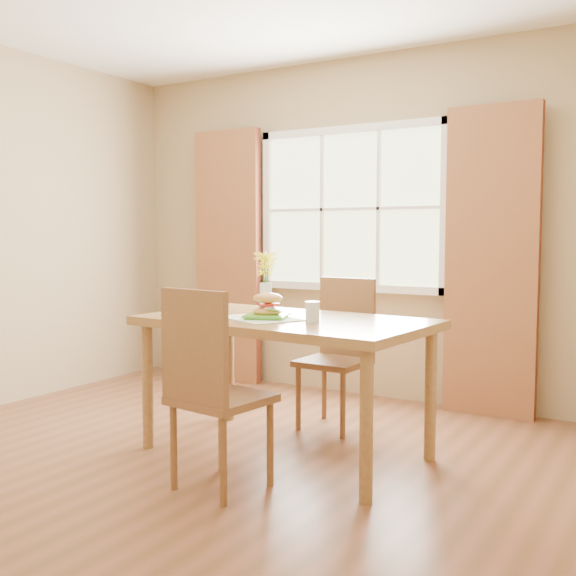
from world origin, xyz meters
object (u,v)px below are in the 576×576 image
(croissant_sandwich, at_px, (268,304))
(water_glass, at_px, (312,313))
(flower_vase, at_px, (266,274))
(chair_near, at_px, (209,382))
(dining_table, at_px, (285,332))
(chair_far, at_px, (340,345))

(croissant_sandwich, relative_size, water_glass, 1.74)
(croissant_sandwich, xyz_separation_m, flower_vase, (-0.18, 0.27, 0.16))
(croissant_sandwich, bearing_deg, chair_near, -98.19)
(dining_table, relative_size, chair_near, 1.67)
(chair_near, height_order, water_glass, chair_near)
(chair_far, relative_size, croissant_sandwich, 4.92)
(dining_table, xyz_separation_m, flower_vase, (-0.25, 0.18, 0.32))
(chair_near, relative_size, chair_far, 1.03)
(water_glass, xyz_separation_m, flower_vase, (-0.49, 0.28, 0.18))
(water_glass, bearing_deg, chair_far, 106.11)
(dining_table, relative_size, water_glass, 14.74)
(water_glass, bearing_deg, croissant_sandwich, 177.41)
(chair_near, xyz_separation_m, croissant_sandwich, (-0.06, 0.63, 0.33))
(chair_near, distance_m, chair_far, 1.42)
(water_glass, bearing_deg, chair_near, -112.00)
(chair_far, bearing_deg, water_glass, -71.11)
(dining_table, height_order, water_glass, water_glass)
(dining_table, distance_m, croissant_sandwich, 0.20)
(water_glass, bearing_deg, dining_table, 157.84)
(flower_vase, bearing_deg, croissant_sandwich, -55.31)
(dining_table, bearing_deg, chair_far, 93.61)
(dining_table, xyz_separation_m, chair_near, (-0.01, -0.71, -0.16))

